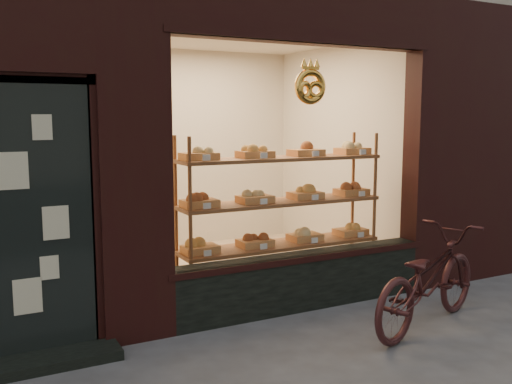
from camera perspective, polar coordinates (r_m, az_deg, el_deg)
display_shelf at (r=5.90m, az=2.48°, el=-2.36°), size 2.20×0.45×1.70m
bicycle at (r=5.35m, az=16.75°, el=-8.29°), size 1.80×1.11×0.89m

